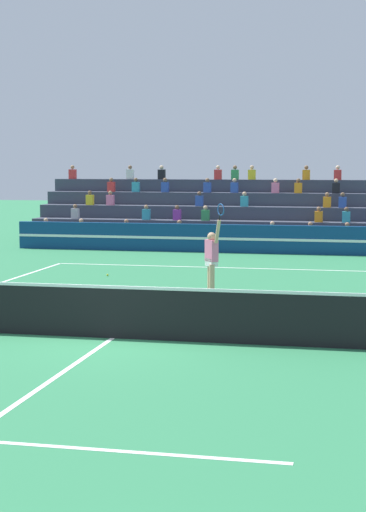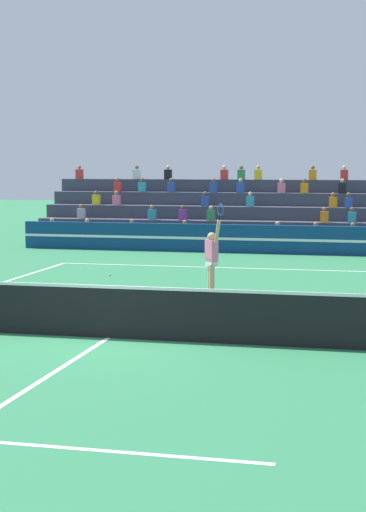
{
  "view_description": "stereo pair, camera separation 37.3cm",
  "coord_description": "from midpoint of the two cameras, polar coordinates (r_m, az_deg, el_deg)",
  "views": [
    {
      "loc": [
        4.89,
        -16.04,
        3.46
      ],
      "look_at": [
        0.31,
        5.24,
        1.1
      ],
      "focal_mm": 60.0,
      "sensor_mm": 36.0,
      "label": 1
    },
    {
      "loc": [
        5.25,
        -15.96,
        3.46
      ],
      "look_at": [
        0.31,
        5.24,
        1.1
      ],
      "focal_mm": 60.0,
      "sensor_mm": 36.0,
      "label": 2
    }
  ],
  "objects": [
    {
      "name": "tennis_net",
      "position": [
        17.04,
        -4.39,
        -3.69
      ],
      "size": [
        12.0,
        0.1,
        1.1
      ],
      "color": "#2D6B38",
      "rests_on": "ground"
    },
    {
      "name": "sponsor_banner_wall",
      "position": [
        33.25,
        4.31,
        1.15
      ],
      "size": [
        18.0,
        0.26,
        1.1
      ],
      "color": "navy",
      "rests_on": "ground"
    },
    {
      "name": "tennis_ball",
      "position": [
        26.52,
        -4.49,
        -1.25
      ],
      "size": [
        0.07,
        0.07,
        0.07
      ],
      "primitive_type": "sphere",
      "color": "#C6DB33",
      "rests_on": "ground"
    },
    {
      "name": "court_lines",
      "position": [
        17.14,
        -4.38,
        -5.46
      ],
      "size": [
        11.1,
        23.9,
        0.01
      ],
      "color": "white",
      "rests_on": "ground"
    },
    {
      "name": "bleacher_stand",
      "position": [
        36.96,
        5.24,
        2.38
      ],
      "size": [
        18.41,
        4.75,
        3.38
      ],
      "color": "#383D4C",
      "rests_on": "ground"
    },
    {
      "name": "tennis_player",
      "position": [
        21.9,
        2.41,
        -0.3
      ],
      "size": [
        0.63,
        0.73,
        2.5
      ],
      "color": "tan",
      "rests_on": "ground"
    },
    {
      "name": "ground_plane",
      "position": [
        17.14,
        -4.38,
        -5.48
      ],
      "size": [
        120.0,
        120.0,
        0.0
      ],
      "primitive_type": "plane",
      "color": "#2D7A4C"
    }
  ]
}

